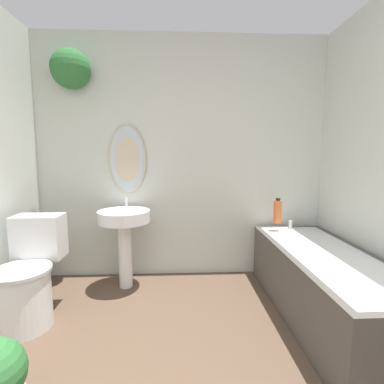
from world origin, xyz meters
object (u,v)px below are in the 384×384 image
at_px(bathtub, 326,284).
at_px(shampoo_bottle, 278,211).
at_px(pedestal_sink, 124,227).
at_px(toilet, 28,279).

height_order(bathtub, shampoo_bottle, shampoo_bottle).
xyz_separation_m(pedestal_sink, bathtub, (1.62, -0.59, -0.31)).
relative_size(pedestal_sink, shampoo_bottle, 3.45).
relative_size(toilet, bathtub, 0.47).
distance_m(toilet, bathtub, 2.23).
bearing_deg(bathtub, shampoo_bottle, 103.89).
bearing_deg(toilet, pedestal_sink, 40.48).
distance_m(bathtub, shampoo_bottle, 0.80).
xyz_separation_m(toilet, shampoo_bottle, (2.07, 0.58, 0.37)).
bearing_deg(bathtub, toilet, 178.31).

